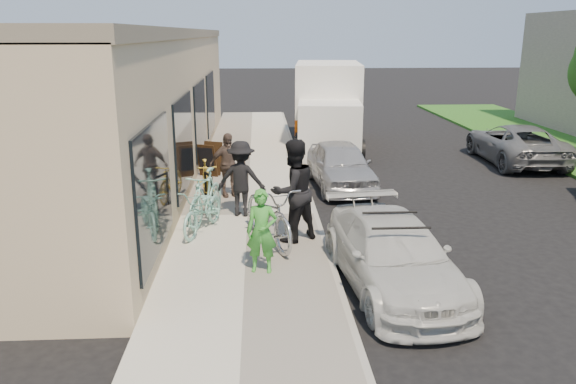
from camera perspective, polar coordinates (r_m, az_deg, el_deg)
name	(u,v)px	position (r m, az deg, el deg)	size (l,w,h in m)	color
ground	(358,273)	(10.15, 7.10, -8.16)	(120.00, 120.00, 0.00)	black
sidewalk	(248,218)	(12.77, -4.13, -2.60)	(3.00, 34.00, 0.15)	#BBB7A8
curb	(315,217)	(12.84, 2.81, -2.53)	(0.12, 34.00, 0.13)	gray
storefront	(140,102)	(17.57, -14.78, 8.85)	(3.60, 20.00, 4.22)	#CCB68E
bike_rack	(209,187)	(13.26, -8.06, 0.51)	(0.24, 0.54, 0.81)	black
sandwich_board	(209,159)	(16.21, -8.00, 3.32)	(0.76, 0.76, 0.94)	#301C0D
sedan_white	(393,254)	(9.49, 10.59, -6.24)	(2.05, 4.19, 1.21)	silver
sedan_silver	(340,165)	(15.43, 5.35, 2.76)	(1.49, 3.70, 1.26)	#A5A6AA
moving_truck	(328,110)	(21.10, 4.06, 8.30)	(2.92, 6.38, 3.04)	white
far_car_gray	(515,143)	(19.81, 22.08, 4.59)	(2.10, 4.56, 1.27)	#5B5D60
tandem_bike	(269,213)	(10.88, -1.94, -2.16)	(0.79, 2.27, 1.19)	#B0B0B2
woman_rider	(262,231)	(9.53, -2.68, -4.01)	(0.53, 0.35, 1.45)	green
man_standing	(293,191)	(10.88, 0.51, 0.12)	(0.98, 0.76, 2.02)	black
cruiser_bike_a	(206,197)	(12.17, -8.36, -0.48)	(0.54, 1.90, 1.14)	#84C6B5
cruiser_bike_b	(203,210)	(11.64, -8.61, -1.80)	(0.62, 1.77, 0.93)	#84C6B5
cruiser_bike_c	(206,180)	(13.90, -8.29, 1.17)	(0.45, 1.58, 0.95)	gold
bystander_a	(241,179)	(12.49, -4.76, 1.37)	(1.09, 0.63, 1.69)	black
bystander_b	(228,165)	(14.04, -6.15, 2.76)	(0.94, 0.39, 1.60)	#4F3F38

